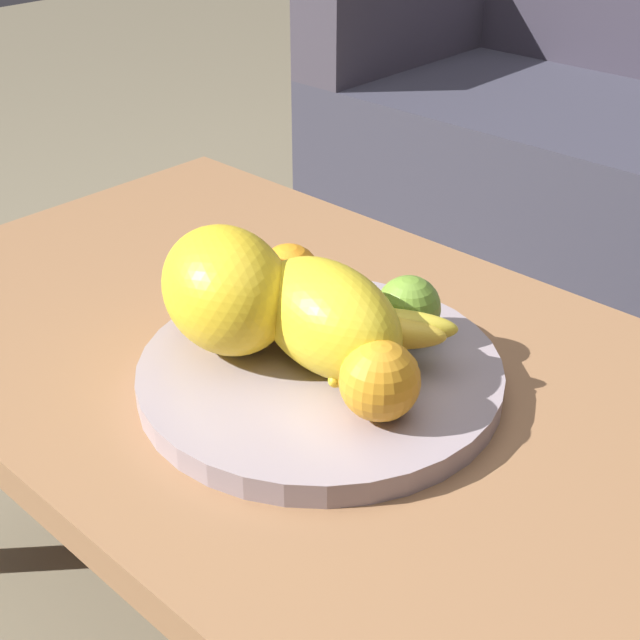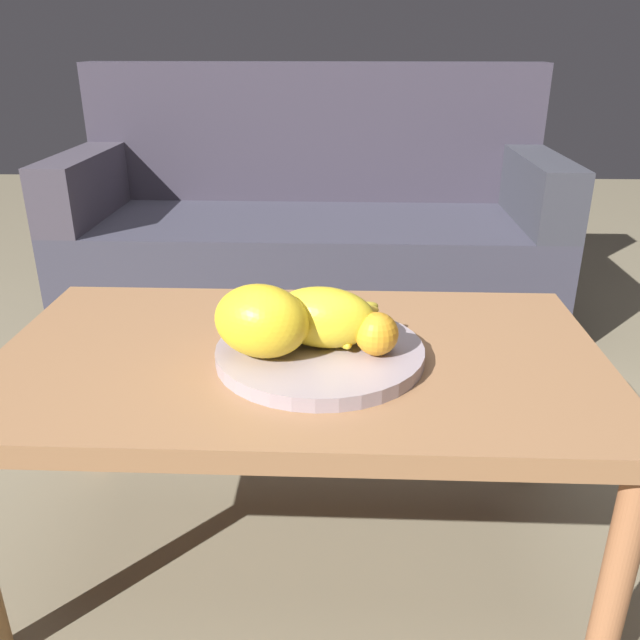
# 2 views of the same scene
# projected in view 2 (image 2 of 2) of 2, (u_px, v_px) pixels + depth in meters

# --- Properties ---
(ground_plane) EXTENTS (8.00, 8.00, 0.00)m
(ground_plane) POSITION_uv_depth(u_px,v_px,m) (302.00, 549.00, 1.36)
(ground_plane) COLOR #7A6F57
(coffee_table) EXTENTS (1.09, 0.63, 0.46)m
(coffee_table) POSITION_uv_depth(u_px,v_px,m) (300.00, 376.00, 1.20)
(coffee_table) COLOR #986A45
(coffee_table) RESTS_ON ground_plane
(couch) EXTENTS (1.70, 0.70, 0.90)m
(couch) POSITION_uv_depth(u_px,v_px,m) (310.00, 237.00, 2.41)
(couch) COLOR #3A3946
(couch) RESTS_ON ground_plane
(fruit_bowl) EXTENTS (0.36, 0.36, 0.03)m
(fruit_bowl) POSITION_uv_depth(u_px,v_px,m) (320.00, 353.00, 1.14)
(fruit_bowl) COLOR #A29299
(fruit_bowl) RESTS_ON coffee_table
(melon_large_front) EXTENTS (0.20, 0.14, 0.11)m
(melon_large_front) POSITION_uv_depth(u_px,v_px,m) (323.00, 317.00, 1.12)
(melon_large_front) COLOR yellow
(melon_large_front) RESTS_ON fruit_bowl
(melon_smaller_beside) EXTENTS (0.20, 0.17, 0.12)m
(melon_smaller_beside) POSITION_uv_depth(u_px,v_px,m) (262.00, 321.00, 1.08)
(melon_smaller_beside) COLOR yellow
(melon_smaller_beside) RESTS_ON fruit_bowl
(orange_front) EXTENTS (0.07, 0.07, 0.07)m
(orange_front) POSITION_uv_depth(u_px,v_px,m) (263.00, 313.00, 1.19)
(orange_front) COLOR orange
(orange_front) RESTS_ON fruit_bowl
(orange_left) EXTENTS (0.07, 0.07, 0.07)m
(orange_left) POSITION_uv_depth(u_px,v_px,m) (377.00, 334.00, 1.10)
(orange_left) COLOR orange
(orange_left) RESTS_ON fruit_bowl
(apple_front) EXTENTS (0.07, 0.07, 0.07)m
(apple_front) POSITION_uv_depth(u_px,v_px,m) (338.00, 307.00, 1.22)
(apple_front) COLOR olive
(apple_front) RESTS_ON fruit_bowl
(banana_bunch) EXTENTS (0.17, 0.15, 0.06)m
(banana_bunch) POSITION_uv_depth(u_px,v_px,m) (339.00, 323.00, 1.15)
(banana_bunch) COLOR gold
(banana_bunch) RESTS_ON fruit_bowl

